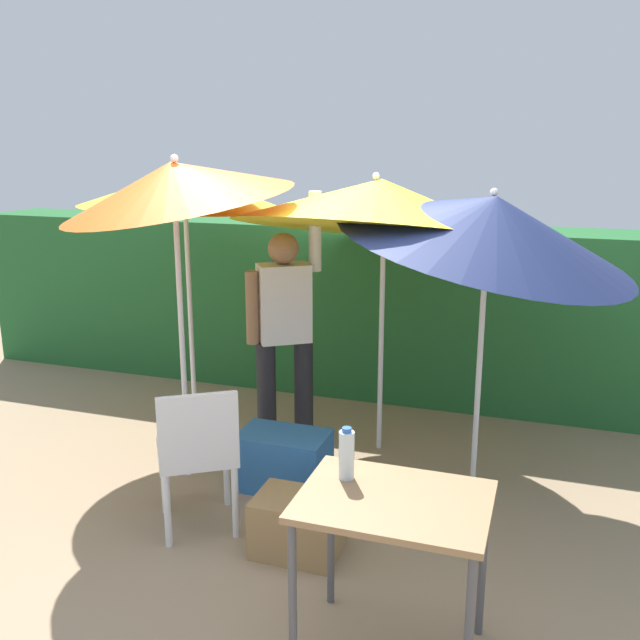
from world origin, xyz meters
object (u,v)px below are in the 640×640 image
Objects in this scene: folding_table at (393,518)px; crate_cardboard at (298,525)px; person_vendor at (284,325)px; umbrella_orange at (175,183)px; umbrella_yellow at (380,205)px; chair_plastic at (198,450)px; umbrella_rainbow at (490,222)px; umbrella_navy at (184,190)px; bottle_water at (347,454)px; cooler_box at (283,460)px.

crate_cardboard is at bearing 137.25° from folding_table.
folding_table is (1.23, -1.89, -0.27)m from person_vendor.
umbrella_orange reaches higher than umbrella_yellow.
chair_plastic is 1.44m from folding_table.
umbrella_rainbow is 2.19m from umbrella_navy.
umbrella_orange is (-1.86, -0.48, 0.22)m from umbrella_rainbow.
umbrella_orange is at bearing -64.66° from umbrella_navy.
umbrella_yellow is 1.08m from person_vendor.
crate_cardboard is 0.97m from bottle_water.
folding_table is (-0.17, -1.72, -1.07)m from umbrella_rainbow.
folding_table is (1.69, -1.23, -1.29)m from umbrella_orange.
bottle_water is at bearing -37.91° from umbrella_orange.
cooler_box is at bearing -31.84° from umbrella_navy.
cooler_box is (-1.19, -0.42, -1.55)m from umbrella_rainbow.
umbrella_navy is 2.57× the size of folding_table.
cooler_box is (0.26, 0.66, -0.32)m from chair_plastic.
umbrella_yellow is 2.45m from folding_table.
chair_plastic is at bearing -111.75° from cooler_box.
crate_cardboard is at bearing -2.12° from chair_plastic.
person_vendor is at bearing 55.28° from umbrella_orange.
chair_plastic is 1.22m from bottle_water.
chair_plastic is 0.70m from crate_cardboard.
person_vendor reaches higher than folding_table.
crate_cardboard is (1.02, -0.62, -1.80)m from umbrella_orange.
umbrella_rainbow is 0.99× the size of umbrella_yellow.
umbrella_orange is at bearing -141.78° from umbrella_yellow.
umbrella_rainbow is at bearing 36.56° from chair_plastic.
person_vendor is at bearing 119.19° from bottle_water.
chair_plastic is (-0.68, -1.45, -1.28)m from umbrella_yellow.
umbrella_navy is 8.57× the size of bottle_water.
umbrella_rainbow is 8.96× the size of bottle_water.
bottle_water is (1.45, -1.13, -1.09)m from umbrella_orange.
umbrella_orange is 9.46× the size of bottle_water.
person_vendor is at bearing 173.16° from umbrella_rainbow.
folding_table reaches higher than crate_cardboard.
umbrella_rainbow is 2.00m from cooler_box.
umbrella_rainbow is 2.69× the size of folding_table.
umbrella_yellow is 2.44× the size of chair_plastic.
umbrella_orange is 2.13m from bottle_water.
chair_plastic is at bearing -143.44° from umbrella_rainbow.
cooler_box is (0.22, -0.59, -0.75)m from person_vendor.
umbrella_rainbow reaches higher than chair_plastic.
person_vendor is 7.83× the size of bottle_water.
umbrella_yellow is 2.72× the size of folding_table.
bottle_water is (0.43, -0.51, 0.71)m from crate_cardboard.
bottle_water reaches higher than folding_table.
cooler_box is at bearing 68.25° from chair_plastic.
umbrella_navy reaches higher than bottle_water.
umbrella_navy reaches higher than person_vendor.
umbrella_rainbow is 2.03m from folding_table.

